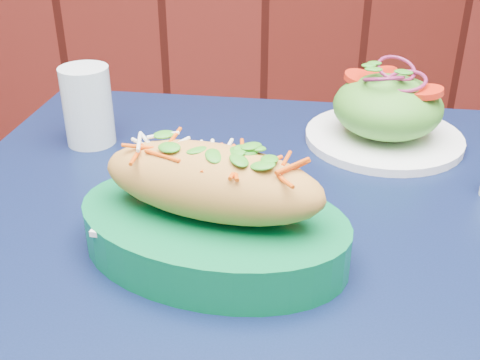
{
  "coord_description": "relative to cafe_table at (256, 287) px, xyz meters",
  "views": [
    {
      "loc": [
        -0.19,
        0.64,
        1.12
      ],
      "look_at": [
        -0.17,
        1.21,
        0.81
      ],
      "focal_mm": 45.0,
      "sensor_mm": 36.0,
      "label": 1
    }
  ],
  "objects": [
    {
      "name": "water_glass",
      "position": [
        -0.23,
        0.23,
        0.14
      ],
      "size": [
        0.07,
        0.07,
        0.11
      ],
      "primitive_type": "cylinder",
      "color": "silver",
      "rests_on": "cafe_table"
    },
    {
      "name": "salad_plate",
      "position": [
        0.2,
        0.22,
        0.13
      ],
      "size": [
        0.23,
        0.23,
        0.11
      ],
      "rotation": [
        0.0,
        0.0,
        -0.19
      ],
      "color": "white",
      "rests_on": "cafe_table"
    },
    {
      "name": "cafe_table",
      "position": [
        0.0,
        0.0,
        0.0
      ],
      "size": [
        0.94,
        0.94,
        0.75
      ],
      "rotation": [
        0.0,
        0.0,
        -0.19
      ],
      "color": "black",
      "rests_on": "ground"
    },
    {
      "name": "banh_mi_basket",
      "position": [
        -0.05,
        -0.05,
        0.14
      ],
      "size": [
        0.34,
        0.28,
        0.13
      ],
      "rotation": [
        0.0,
        0.0,
        -0.39
      ],
      "color": "#066635",
      "rests_on": "cafe_table"
    }
  ]
}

